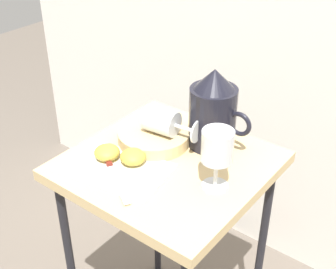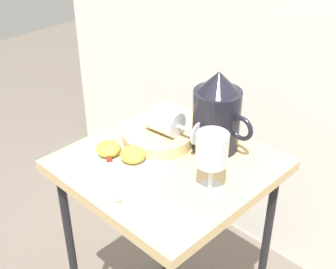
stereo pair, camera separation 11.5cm
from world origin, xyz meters
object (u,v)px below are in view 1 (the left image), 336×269
(pitcher, at_px, (213,115))
(knife, at_px, (110,165))
(table, at_px, (168,186))
(wine_glass_tipped_near, at_px, (163,122))
(wine_glass_upright, at_px, (217,149))
(basket_tray, at_px, (154,137))
(apple_half_right, at_px, (133,157))
(apple_half_left, at_px, (107,152))

(pitcher, xyz_separation_m, knife, (-0.14, -0.25, -0.08))
(table, distance_m, wine_glass_tipped_near, 0.17)
(table, bearing_deg, pitcher, 72.11)
(wine_glass_upright, bearing_deg, basket_tray, 165.01)
(wine_glass_upright, xyz_separation_m, apple_half_right, (-0.21, -0.05, -0.08))
(wine_glass_upright, bearing_deg, knife, -158.44)
(pitcher, height_order, apple_half_right, pitcher)
(apple_half_right, bearing_deg, pitcher, 62.31)
(wine_glass_upright, height_order, apple_half_left, wine_glass_upright)
(pitcher, bearing_deg, wine_glass_upright, -54.24)
(basket_tray, distance_m, wine_glass_tipped_near, 0.06)
(table, bearing_deg, apple_half_left, -144.53)
(apple_half_left, relative_size, apple_half_right, 1.00)
(apple_half_left, bearing_deg, apple_half_right, 21.34)
(pitcher, distance_m, apple_half_right, 0.24)
(wine_glass_upright, xyz_separation_m, knife, (-0.25, -0.10, -0.10))
(wine_glass_upright, bearing_deg, pitcher, 125.76)
(basket_tray, distance_m, apple_half_right, 0.12)
(wine_glass_upright, bearing_deg, table, 174.07)
(wine_glass_tipped_near, bearing_deg, apple_half_right, -90.15)
(wine_glass_tipped_near, relative_size, knife, 0.75)
(wine_glass_upright, bearing_deg, apple_half_right, -167.10)
(basket_tray, bearing_deg, pitcher, 34.24)
(table, relative_size, wine_glass_upright, 4.63)
(basket_tray, height_order, apple_half_left, apple_half_left)
(wine_glass_upright, bearing_deg, apple_half_left, -165.05)
(pitcher, height_order, wine_glass_tipped_near, pitcher)
(basket_tray, distance_m, apple_half_left, 0.15)
(table, distance_m, wine_glass_upright, 0.24)
(table, xyz_separation_m, apple_half_right, (-0.06, -0.07, 0.10))
(wine_glass_tipped_near, distance_m, apple_half_left, 0.17)
(apple_half_left, distance_m, knife, 0.04)
(table, bearing_deg, wine_glass_tipped_near, 137.41)
(table, distance_m, basket_tray, 0.14)
(wine_glass_upright, height_order, knife, wine_glass_upright)
(knife, bearing_deg, pitcher, 60.77)
(knife, bearing_deg, apple_half_left, 143.03)
(wine_glass_tipped_near, relative_size, apple_half_right, 2.40)
(table, relative_size, apple_half_right, 10.73)
(pitcher, bearing_deg, wine_glass_tipped_near, -142.90)
(table, distance_m, apple_half_left, 0.19)
(wine_glass_tipped_near, distance_m, knife, 0.18)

